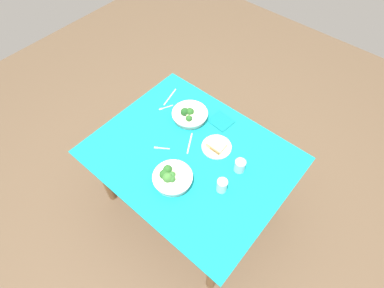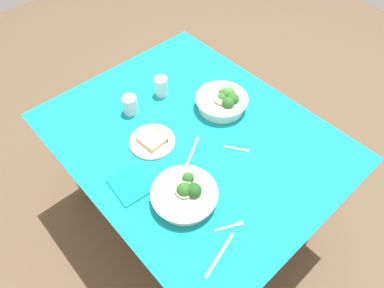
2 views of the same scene
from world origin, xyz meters
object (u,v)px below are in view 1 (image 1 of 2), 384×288
at_px(broccoli_bowl_far, 189,115).
at_px(bread_side_plate, 217,146).
at_px(fork_by_near_bowl, 161,148).
at_px(table_knife_left, 190,143).
at_px(napkin_folded_upper, 221,121).
at_px(water_glass_side, 240,166).
at_px(water_glass_center, 222,186).
at_px(fork_by_far_bowl, 165,108).
at_px(table_knife_right, 170,97).
at_px(broccoli_bowl_near, 172,178).

distance_m(broccoli_bowl_far, bread_side_plate, 0.33).
relative_size(fork_by_near_bowl, table_knife_left, 0.53).
distance_m(fork_by_near_bowl, napkin_folded_upper, 0.49).
distance_m(bread_side_plate, water_glass_side, 0.23).
xyz_separation_m(water_glass_center, fork_by_near_bowl, (-0.51, -0.02, -0.05)).
bearing_deg(fork_by_far_bowl, fork_by_near_bowl, 64.82).
bearing_deg(broccoli_bowl_far, table_knife_right, 166.37).
relative_size(water_glass_side, table_knife_left, 0.50).
bearing_deg(napkin_folded_upper, water_glass_side, -36.38).
relative_size(broccoli_bowl_near, napkin_folded_upper, 1.57).
height_order(bread_side_plate, table_knife_left, bread_side_plate).
relative_size(broccoli_bowl_near, table_knife_left, 1.41).
relative_size(broccoli_bowl_near, water_glass_side, 2.80).
distance_m(bread_side_plate, table_knife_right, 0.59).
bearing_deg(water_glass_center, water_glass_side, 89.97).
bearing_deg(fork_by_far_bowl, broccoli_bowl_far, 128.23).
xyz_separation_m(broccoli_bowl_far, broccoli_bowl_near, (0.26, -0.48, 0.01)).
bearing_deg(fork_by_near_bowl, broccoli_bowl_far, -118.44).
bearing_deg(napkin_folded_upper, bread_side_plate, -60.01).
bearing_deg(water_glass_side, fork_by_near_bowl, -157.41).
relative_size(broccoli_bowl_far, table_knife_left, 1.47).
distance_m(broccoli_bowl_far, fork_by_near_bowl, 0.34).
bearing_deg(napkin_folded_upper, fork_by_near_bowl, -109.63).
relative_size(broccoli_bowl_far, table_knife_right, 1.35).
bearing_deg(table_knife_left, fork_by_far_bowl, -140.49).
distance_m(fork_by_near_bowl, table_knife_left, 0.20).
bearing_deg(table_knife_left, water_glass_side, 67.25).
height_order(bread_side_plate, fork_by_near_bowl, bread_side_plate).
distance_m(fork_by_far_bowl, fork_by_near_bowl, 0.38).
distance_m(water_glass_side, table_knife_left, 0.39).
relative_size(broccoli_bowl_far, broccoli_bowl_near, 1.04).
xyz_separation_m(broccoli_bowl_near, water_glass_center, (0.28, 0.16, 0.01)).
bearing_deg(fork_by_near_bowl, water_glass_center, 148.13).
distance_m(broccoli_bowl_far, table_knife_left, 0.24).
height_order(bread_side_plate, table_knife_right, bread_side_plate).
height_order(table_knife_left, table_knife_right, same).
bearing_deg(table_knife_right, water_glass_center, 49.97).
bearing_deg(broccoli_bowl_near, table_knife_right, 133.94).
relative_size(water_glass_center, fork_by_near_bowl, 1.02).
height_order(fork_by_far_bowl, table_knife_right, same).
height_order(fork_by_far_bowl, table_knife_left, same).
relative_size(bread_side_plate, table_knife_right, 1.06).
relative_size(broccoli_bowl_far, fork_by_far_bowl, 2.50).
bearing_deg(bread_side_plate, napkin_folded_upper, 119.99).
distance_m(broccoli_bowl_far, table_knife_right, 0.26).
xyz_separation_m(broccoli_bowl_near, napkin_folded_upper, (-0.07, 0.60, -0.04)).
bearing_deg(water_glass_center, table_knife_left, 159.91).
xyz_separation_m(water_glass_center, napkin_folded_upper, (-0.34, 0.44, -0.05)).
relative_size(water_glass_side, fork_by_far_bowl, 0.86).
xyz_separation_m(broccoli_bowl_near, fork_by_far_bowl, (-0.47, 0.43, -0.04)).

